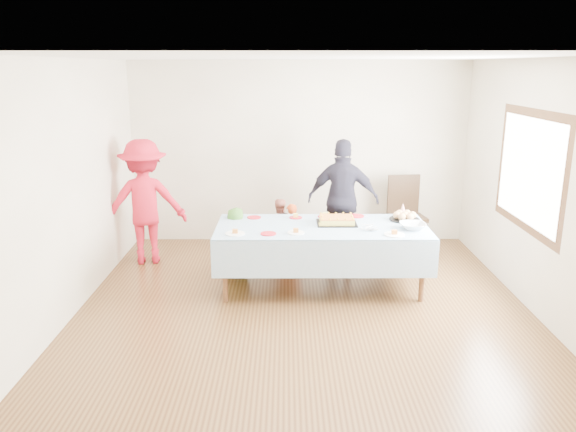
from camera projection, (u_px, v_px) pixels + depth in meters
name	position (u px, v px, depth m)	size (l,w,h in m)	color
ground	(304.00, 305.00, 6.34)	(5.00, 5.00, 0.00)	#482A14
room_walls	(310.00, 149.00, 5.89)	(5.04, 5.04, 2.72)	#BFB39C
party_table	(322.00, 230.00, 6.66)	(2.50, 1.10, 0.78)	#53331C
birthday_cake	(337.00, 220.00, 6.74)	(0.47, 0.37, 0.08)	black
rolls_tray	(404.00, 217.00, 6.88)	(0.37, 0.37, 0.11)	black
punch_bowl	(413.00, 226.00, 6.51)	(0.30, 0.30, 0.07)	silver
party_hat	(403.00, 209.00, 7.08)	(0.10, 0.10, 0.17)	white
fork_pile	(369.00, 227.00, 6.47)	(0.24, 0.18, 0.07)	white
plate_red_far_a	(254.00, 217.00, 7.00)	(0.17, 0.17, 0.01)	red
plate_red_far_b	(296.00, 217.00, 7.00)	(0.16, 0.16, 0.01)	red
plate_red_far_c	(325.00, 217.00, 7.04)	(0.18, 0.18, 0.01)	red
plate_red_far_d	(356.00, 216.00, 7.07)	(0.20, 0.20, 0.01)	red
plate_red_near	(268.00, 234.00, 6.32)	(0.18, 0.18, 0.01)	red
plate_white_left	(235.00, 234.00, 6.33)	(0.22, 0.22, 0.01)	white
plate_white_mid	(296.00, 233.00, 6.36)	(0.20, 0.20, 0.01)	white
plate_white_right	(394.00, 234.00, 6.29)	(0.23, 0.23, 0.01)	white
dining_chair	(405.00, 209.00, 8.13)	(0.53, 0.53, 1.09)	black
toddler_left	(291.00, 232.00, 7.75)	(0.29, 0.19, 0.80)	#C64518
toddler_mid	(236.00, 243.00, 7.09)	(0.44, 0.29, 0.90)	#3A6E24
toddler_right	(279.00, 228.00, 7.89)	(0.40, 0.31, 0.83)	#BD6B58
adult_left	(145.00, 202.00, 7.54)	(1.09, 0.63, 1.69)	red
adult_right	(343.00, 200.00, 7.72)	(0.98, 0.41, 1.67)	#272534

